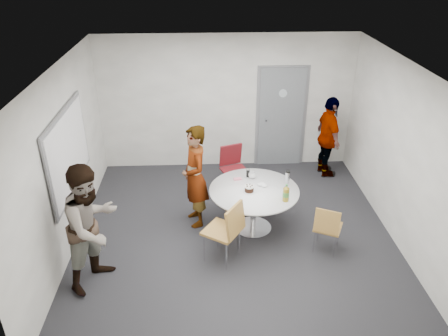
{
  "coord_description": "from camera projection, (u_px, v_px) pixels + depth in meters",
  "views": [
    {
      "loc": [
        -0.45,
        -5.7,
        4.24
      ],
      "look_at": [
        -0.16,
        0.25,
        1.09
      ],
      "focal_mm": 35.0,
      "sensor_mm": 36.0,
      "label": 1
    }
  ],
  "objects": [
    {
      "name": "wall_left",
      "position": [
        63.0,
        164.0,
        6.29
      ],
      "size": [
        0.0,
        5.0,
        5.0
      ],
      "primitive_type": "plane",
      "rotation": [
        1.57,
        0.0,
        1.57
      ],
      "color": "#B3B1AA",
      "rests_on": "floor"
    },
    {
      "name": "whiteboard",
      "position": [
        68.0,
        151.0,
        6.43
      ],
      "size": [
        0.04,
        1.9,
        1.25
      ],
      "color": "slate",
      "rests_on": "wall_left"
    },
    {
      "name": "wall_right",
      "position": [
        403.0,
        156.0,
        6.51
      ],
      "size": [
        0.0,
        5.0,
        5.0
      ],
      "primitive_type": "plane",
      "rotation": [
        1.57,
        0.0,
        -1.57
      ],
      "color": "#B3B1AA",
      "rests_on": "floor"
    },
    {
      "name": "wall_front",
      "position": [
        255.0,
        277.0,
        4.19
      ],
      "size": [
        5.0,
        0.0,
        5.0
      ],
      "primitive_type": "plane",
      "rotation": [
        -1.57,
        0.0,
        0.0
      ],
      "color": "#B3B1AA",
      "rests_on": "floor"
    },
    {
      "name": "door",
      "position": [
        281.0,
        118.0,
        8.79
      ],
      "size": [
        1.02,
        0.17,
        2.12
      ],
      "color": "slate",
      "rests_on": "wall_back"
    },
    {
      "name": "chair_near_right",
      "position": [
        327.0,
        226.0,
        6.42
      ],
      "size": [
        0.51,
        0.53,
        0.8
      ],
      "rotation": [
        0.0,
        0.0,
        -0.45
      ],
      "color": "olive",
      "rests_on": "floor"
    },
    {
      "name": "chair_far",
      "position": [
        233.0,
        165.0,
        7.98
      ],
      "size": [
        0.56,
        0.59,
        0.92
      ],
      "rotation": [
        0.0,
        0.0,
        3.48
      ],
      "color": "maroon",
      "rests_on": "floor"
    },
    {
      "name": "person_main",
      "position": [
        195.0,
        177.0,
        6.96
      ],
      "size": [
        0.57,
        0.72,
        1.72
      ],
      "primitive_type": "imported",
      "rotation": [
        0.0,
        0.0,
        -1.3
      ],
      "color": "#A5C6EA",
      "rests_on": "floor"
    },
    {
      "name": "person_left",
      "position": [
        92.0,
        226.0,
        5.71
      ],
      "size": [
        1.04,
        1.1,
        1.79
      ],
      "primitive_type": "imported",
      "rotation": [
        0.0,
        0.0,
        1.02
      ],
      "color": "white",
      "rests_on": "floor"
    },
    {
      "name": "chair_near_left",
      "position": [
        228.0,
        227.0,
        6.2
      ],
      "size": [
        0.67,
        0.66,
        0.98
      ],
      "rotation": [
        0.0,
        0.0,
        0.99
      ],
      "color": "olive",
      "rests_on": "floor"
    },
    {
      "name": "ceiling",
      "position": [
        237.0,
        69.0,
        5.77
      ],
      "size": [
        5.0,
        5.0,
        0.0
      ],
      "primitive_type": "plane",
      "rotation": [
        3.14,
        0.0,
        0.0
      ],
      "color": "silver",
      "rests_on": "wall_back"
    },
    {
      "name": "floor",
      "position": [
        235.0,
        235.0,
        7.03
      ],
      "size": [
        5.0,
        5.0,
        0.0
      ],
      "primitive_type": "plane",
      "color": "#232327",
      "rests_on": "ground"
    },
    {
      "name": "person_right",
      "position": [
        328.0,
        137.0,
        8.46
      ],
      "size": [
        0.49,
        0.99,
        1.62
      ],
      "primitive_type": "imported",
      "rotation": [
        0.0,
        0.0,
        1.68
      ],
      "color": "black",
      "rests_on": "floor"
    },
    {
      "name": "table",
      "position": [
        255.0,
        195.0,
        6.9
      ],
      "size": [
        1.42,
        1.42,
        1.02
      ],
      "color": "white",
      "rests_on": "floor"
    },
    {
      "name": "wall_back",
      "position": [
        227.0,
        103.0,
        8.61
      ],
      "size": [
        5.0,
        0.0,
        5.0
      ],
      "primitive_type": "plane",
      "rotation": [
        1.57,
        0.0,
        0.0
      ],
      "color": "#B3B1AA",
      "rests_on": "floor"
    }
  ]
}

